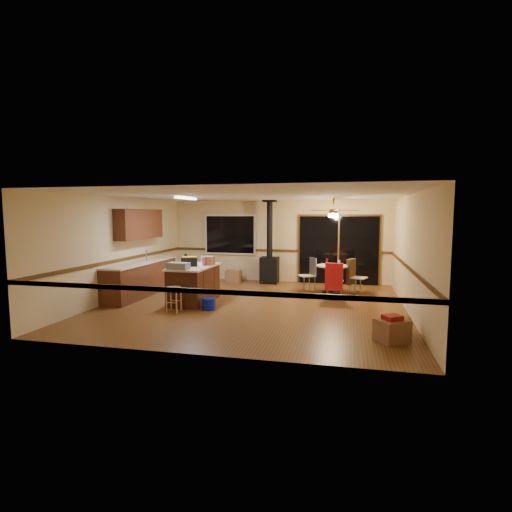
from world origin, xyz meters
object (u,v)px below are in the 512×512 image
(dining_table, at_px, (332,274))
(box_corner_a, at_px, (392,331))
(blue_bucket, at_px, (209,304))
(box_under_window, at_px, (233,276))
(box_corner_b, at_px, (398,325))
(chair_near, at_px, (334,277))
(toolbox_black, at_px, (189,262))
(toolbox_grey, at_px, (178,266))
(wood_stove, at_px, (270,260))
(chair_left, at_px, (310,271))
(kitchen_island, at_px, (194,284))
(bar_stool, at_px, (174,299))
(chair_right, at_px, (352,272))

(dining_table, height_order, box_corner_a, dining_table)
(blue_bucket, height_order, box_under_window, box_under_window)
(box_corner_b, bearing_deg, chair_near, 115.24)
(toolbox_black, distance_m, box_corner_a, 5.04)
(toolbox_grey, height_order, blue_bucket, toolbox_grey)
(toolbox_black, bearing_deg, box_corner_b, -18.49)
(wood_stove, height_order, chair_left, wood_stove)
(kitchen_island, height_order, box_under_window, kitchen_island)
(bar_stool, distance_m, chair_right, 4.92)
(dining_table, bearing_deg, blue_bucket, -136.56)
(kitchen_island, bearing_deg, wood_stove, 66.91)
(chair_left, height_order, box_corner_a, chair_left)
(chair_left, bearing_deg, blue_bucket, -127.51)
(chair_near, bearing_deg, dining_table, 95.43)
(toolbox_grey, xyz_separation_m, box_corner_b, (4.73, -1.02, -0.82))
(toolbox_grey, relative_size, chair_near, 0.70)
(toolbox_black, bearing_deg, box_under_window, 86.19)
(wood_stove, relative_size, dining_table, 2.97)
(chair_near, distance_m, box_corner_a, 3.33)
(kitchen_island, height_order, dining_table, kitchen_island)
(kitchen_island, bearing_deg, chair_near, 16.29)
(toolbox_grey, xyz_separation_m, bar_stool, (0.04, -0.38, -0.70))
(kitchen_island, height_order, blue_bucket, kitchen_island)
(toolbox_black, distance_m, dining_table, 3.91)
(kitchen_island, bearing_deg, toolbox_grey, -101.76)
(chair_near, bearing_deg, toolbox_grey, -155.28)
(bar_stool, bearing_deg, chair_right, 37.54)
(box_corner_a, bearing_deg, bar_stool, 165.96)
(box_corner_a, bearing_deg, chair_near, 109.16)
(chair_left, xyz_separation_m, chair_right, (1.14, -0.04, 0.01))
(dining_table, distance_m, chair_right, 0.55)
(toolbox_grey, relative_size, toolbox_black, 1.28)
(box_corner_a, bearing_deg, chair_left, 113.15)
(chair_left, bearing_deg, box_corner_a, -66.85)
(toolbox_grey, height_order, chair_near, toolbox_grey)
(chair_near, xyz_separation_m, box_under_window, (-3.23, 2.04, -0.41))
(bar_stool, xyz_separation_m, box_corner_a, (4.53, -1.13, -0.09))
(chair_right, bearing_deg, wood_stove, 156.95)
(toolbox_grey, xyz_separation_m, chair_right, (3.94, 2.61, -0.38))
(kitchen_island, xyz_separation_m, chair_right, (3.81, 1.98, 0.14))
(blue_bucket, xyz_separation_m, dining_table, (2.67, 2.52, 0.40))
(dining_table, bearing_deg, box_under_window, 159.88)
(kitchen_island, bearing_deg, bar_stool, -94.91)
(dining_table, xyz_separation_m, box_corner_b, (1.32, -3.51, -0.37))
(bar_stool, xyz_separation_m, chair_near, (3.45, 1.99, 0.32))
(toolbox_black, distance_m, chair_near, 3.62)
(chair_near, relative_size, box_corner_b, 1.82)
(toolbox_black, height_order, chair_left, toolbox_black)
(toolbox_black, bearing_deg, blue_bucket, -39.89)
(chair_right, distance_m, box_under_window, 3.85)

